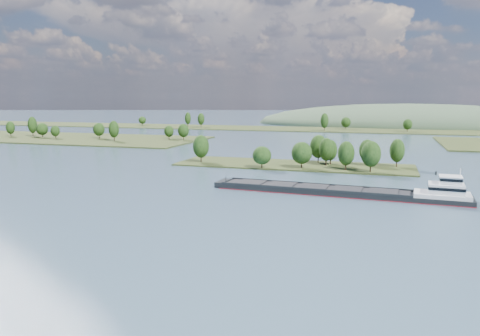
% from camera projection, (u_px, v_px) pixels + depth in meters
% --- Properties ---
extents(ground, '(1800.00, 1800.00, 0.00)m').
position_uv_depth(ground, '(256.00, 193.00, 143.25)').
color(ground, '#3D5769').
rests_on(ground, ground).
extents(tree_island, '(100.00, 32.69, 13.40)m').
position_uv_depth(tree_island, '(307.00, 157.00, 196.09)').
color(tree_island, '#2A3417').
rests_on(tree_island, ground).
extents(left_bank, '(300.00, 80.00, 15.83)m').
position_uv_depth(left_bank, '(6.00, 135.00, 341.99)').
color(left_bank, '#2A3417').
rests_on(left_bank, ground).
extents(back_shoreline, '(900.00, 60.00, 16.07)m').
position_uv_depth(back_shoreline, '(349.00, 130.00, 405.08)').
color(back_shoreline, '#2A3417').
rests_on(back_shoreline, ground).
extents(hill_west, '(320.00, 160.00, 44.00)m').
position_uv_depth(hill_west, '(408.00, 125.00, 484.53)').
color(hill_west, '#364B33').
rests_on(hill_west, ground).
extents(cargo_barge, '(77.17, 14.63, 10.37)m').
position_uv_depth(cargo_barge, '(354.00, 191.00, 139.91)').
color(cargo_barge, black).
rests_on(cargo_barge, ground).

